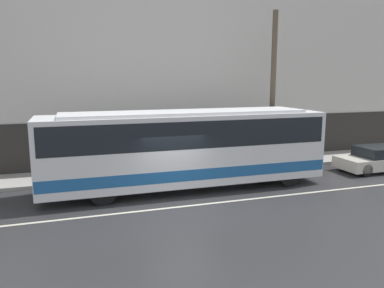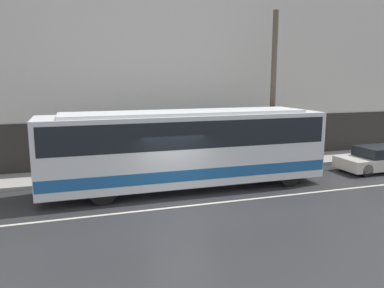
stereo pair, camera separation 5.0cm
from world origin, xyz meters
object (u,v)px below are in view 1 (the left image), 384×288
Objects in this scene: sedan_white_front at (381,159)px; utility_pole_near at (273,90)px; pedestrian_waiting at (195,155)px; transit_bus at (187,145)px.

utility_pole_near reaches higher than sedan_white_front.
pedestrian_waiting is at bearing 178.11° from utility_pole_near.
transit_bus is 2.60× the size of sedan_white_front.
sedan_white_front is 0.59× the size of utility_pole_near.
pedestrian_waiting reaches higher than sedan_white_front.
transit_bus reaches higher than pedestrian_waiting.
pedestrian_waiting is (1.18, 2.46, -0.98)m from transit_bus.
pedestrian_waiting is (-4.20, 0.14, -3.20)m from utility_pole_near.
transit_bus reaches higher than sedan_white_front.
transit_bus is 6.26m from utility_pole_near.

